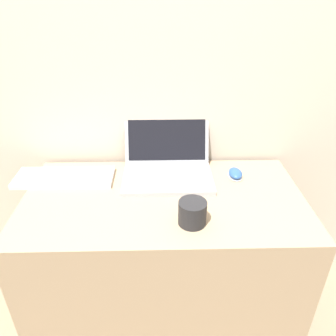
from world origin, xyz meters
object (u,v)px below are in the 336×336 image
at_px(laptop, 167,163).
at_px(drink_cup, 192,212).
at_px(computer_mouse, 235,174).
at_px(external_keyboard, 65,178).

height_order(laptop, drink_cup, laptop).
relative_size(laptop, computer_mouse, 4.02).
distance_m(laptop, external_keyboard, 0.45).
bearing_deg(computer_mouse, laptop, 173.05).
distance_m(drink_cup, external_keyboard, 0.61).
xyz_separation_m(laptop, external_keyboard, (-0.45, -0.04, -0.04)).
relative_size(laptop, drink_cup, 3.82).
bearing_deg(external_keyboard, drink_cup, -30.20).
relative_size(drink_cup, external_keyboard, 0.24).
bearing_deg(drink_cup, laptop, 102.75).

